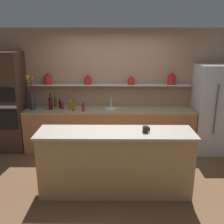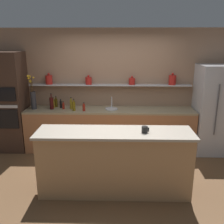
{
  "view_description": "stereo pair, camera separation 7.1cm",
  "coord_description": "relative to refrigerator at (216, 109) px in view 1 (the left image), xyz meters",
  "views": [
    {
      "loc": [
        -0.02,
        -3.92,
        2.34
      ],
      "look_at": [
        -0.06,
        0.43,
        1.09
      ],
      "focal_mm": 40.0,
      "sensor_mm": 36.0,
      "label": 1
    },
    {
      "loc": [
        0.05,
        -3.91,
        2.34
      ],
      "look_at": [
        -0.06,
        0.43,
        1.09
      ],
      "focal_mm": 40.0,
      "sensor_mm": 36.0,
      "label": 2
    }
  ],
  "objects": [
    {
      "name": "oven_tower",
      "position": [
        -4.42,
        0.04,
        0.13
      ],
      "size": [
        0.65,
        0.64,
        2.12
      ],
      "color": "#3D281E",
      "rests_on": "ground_plane"
    },
    {
      "name": "bottle_oil_7",
      "position": [
        -3.02,
        -0.09,
        0.09
      ],
      "size": [
        0.06,
        0.06,
        0.25
      ],
      "color": "brown",
      "rests_on": "back_counter_unit"
    },
    {
      "name": "refrigerator",
      "position": [
        0.0,
        0.0,
        0.0
      ],
      "size": [
        0.91,
        0.73,
        1.87
      ],
      "color": "#B7B7BC",
      "rests_on": "ground_plane"
    },
    {
      "name": "bottle_sauce_3",
      "position": [
        -2.81,
        -0.12,
        0.06
      ],
      "size": [
        0.06,
        0.06,
        0.18
      ],
      "color": "maroon",
      "rests_on": "back_counter_unit"
    },
    {
      "name": "back_counter_unit",
      "position": [
        -2.28,
        0.04,
        -0.47
      ],
      "size": [
        3.61,
        0.62,
        0.92
      ],
      "color": "#99603D",
      "rests_on": "ground_plane"
    },
    {
      "name": "bottle_wine_5",
      "position": [
        -3.52,
        0.02,
        0.12
      ],
      "size": [
        0.08,
        0.08,
        0.34
      ],
      "color": "#380C0C",
      "rests_on": "back_counter_unit"
    },
    {
      "name": "bottle_oil_6",
      "position": [
        -3.47,
        0.21,
        0.08
      ],
      "size": [
        0.06,
        0.06,
        0.24
      ],
      "color": "#47380A",
      "rests_on": "back_counter_unit"
    },
    {
      "name": "coffee_mug",
      "position": [
        -1.7,
        -1.63,
        0.13
      ],
      "size": [
        0.11,
        0.09,
        0.1
      ],
      "color": "black",
      "rests_on": "island_counter"
    },
    {
      "name": "island_counter",
      "position": [
        -2.15,
        -1.59,
        -0.42
      ],
      "size": [
        2.38,
        0.61,
        1.02
      ],
      "color": "tan",
      "rests_on": "ground_plane"
    },
    {
      "name": "bottle_oil_2",
      "position": [
        -3.5,
        0.1,
        0.08
      ],
      "size": [
        0.06,
        0.06,
        0.24
      ],
      "color": "olive",
      "rests_on": "back_counter_unit"
    },
    {
      "name": "bottle_oil_4",
      "position": [
        -3.1,
        0.04,
        0.09
      ],
      "size": [
        0.06,
        0.06,
        0.26
      ],
      "color": "olive",
      "rests_on": "back_counter_unit"
    },
    {
      "name": "flower_vase",
      "position": [
        -3.91,
        0.02,
        0.24
      ],
      "size": [
        0.15,
        0.12,
        0.74
      ],
      "color": "#2D2D33",
      "rests_on": "back_counter_unit"
    },
    {
      "name": "ground_plane",
      "position": [
        -2.15,
        -1.2,
        -0.93
      ],
      "size": [
        12.0,
        12.0,
        0.0
      ],
      "primitive_type": "plane",
      "color": "brown"
    },
    {
      "name": "sink_fixture",
      "position": [
        -2.24,
        0.05,
        0.01
      ],
      "size": [
        0.26,
        0.26,
        0.25
      ],
      "color": "#B7B7BC",
      "rests_on": "back_counter_unit"
    },
    {
      "name": "back_wall_unit",
      "position": [
        -2.15,
        0.4,
        0.37
      ],
      "size": [
        5.2,
        0.28,
        2.6
      ],
      "color": "#937056",
      "rests_on": "ground_plane"
    },
    {
      "name": "bottle_sauce_1",
      "position": [
        -3.27,
        0.04,
        0.05
      ],
      "size": [
        0.05,
        0.05,
        0.16
      ],
      "color": "maroon",
      "rests_on": "back_counter_unit"
    },
    {
      "name": "bottle_sauce_0",
      "position": [
        -3.35,
        0.14,
        0.07
      ],
      "size": [
        0.05,
        0.05,
        0.19
      ],
      "color": "black",
      "rests_on": "back_counter_unit"
    }
  ]
}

